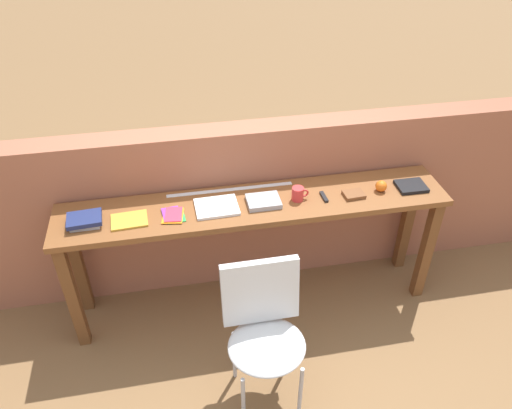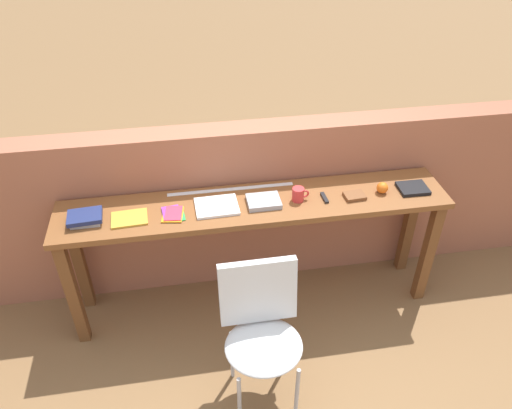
{
  "view_description": "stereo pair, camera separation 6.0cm",
  "coord_description": "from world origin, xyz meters",
  "px_view_note": "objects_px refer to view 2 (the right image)",
  "views": [
    {
      "loc": [
        -0.47,
        -2.21,
        2.73
      ],
      "look_at": [
        0.0,
        0.25,
        0.9
      ],
      "focal_mm": 35.0,
      "sensor_mm": 36.0,
      "label": 1
    },
    {
      "loc": [
        -0.41,
        -2.22,
        2.73
      ],
      "look_at": [
        0.0,
        0.25,
        0.9
      ],
      "focal_mm": 35.0,
      "sensor_mm": 36.0,
      "label": 2
    }
  ],
  "objects_px": {
    "chair_white_moulded": "(262,328)",
    "book_open_centre": "(217,206)",
    "mug": "(299,194)",
    "leather_journal_brown": "(355,196)",
    "magazine_cycling": "(129,218)",
    "sports_ball_small": "(382,188)",
    "book_repair_rightmost": "(413,188)",
    "pamphlet_pile_colourful": "(173,214)",
    "multitool_folded": "(324,198)",
    "book_stack_leftmost": "(85,218)"
  },
  "relations": [
    {
      "from": "book_stack_leftmost",
      "to": "book_open_centre",
      "type": "bearing_deg",
      "value": 1.12
    },
    {
      "from": "pamphlet_pile_colourful",
      "to": "book_repair_rightmost",
      "type": "bearing_deg",
      "value": 0.62
    },
    {
      "from": "book_stack_leftmost",
      "to": "magazine_cycling",
      "type": "height_order",
      "value": "book_stack_leftmost"
    },
    {
      "from": "book_open_centre",
      "to": "pamphlet_pile_colourful",
      "type": "bearing_deg",
      "value": -175.42
    },
    {
      "from": "leather_journal_brown",
      "to": "sports_ball_small",
      "type": "height_order",
      "value": "sports_ball_small"
    },
    {
      "from": "magazine_cycling",
      "to": "book_repair_rightmost",
      "type": "relative_size",
      "value": 1.14
    },
    {
      "from": "magazine_cycling",
      "to": "book_stack_leftmost",
      "type": "bearing_deg",
      "value": 172.73
    },
    {
      "from": "leather_journal_brown",
      "to": "pamphlet_pile_colourful",
      "type": "bearing_deg",
      "value": 175.78
    },
    {
      "from": "book_stack_leftmost",
      "to": "book_repair_rightmost",
      "type": "height_order",
      "value": "book_stack_leftmost"
    },
    {
      "from": "leather_journal_brown",
      "to": "book_stack_leftmost",
      "type": "bearing_deg",
      "value": 175.36
    },
    {
      "from": "pamphlet_pile_colourful",
      "to": "mug",
      "type": "bearing_deg",
      "value": 1.77
    },
    {
      "from": "book_open_centre",
      "to": "book_repair_rightmost",
      "type": "relative_size",
      "value": 1.41
    },
    {
      "from": "pamphlet_pile_colourful",
      "to": "leather_journal_brown",
      "type": "height_order",
      "value": "leather_journal_brown"
    },
    {
      "from": "chair_white_moulded",
      "to": "magazine_cycling",
      "type": "height_order",
      "value": "magazine_cycling"
    },
    {
      "from": "sports_ball_small",
      "to": "leather_journal_brown",
      "type": "bearing_deg",
      "value": -173.0
    },
    {
      "from": "chair_white_moulded",
      "to": "sports_ball_small",
      "type": "relative_size",
      "value": 11.99
    },
    {
      "from": "magazine_cycling",
      "to": "multitool_folded",
      "type": "xyz_separation_m",
      "value": [
        1.22,
        0.01,
        0.0
      ]
    },
    {
      "from": "chair_white_moulded",
      "to": "book_stack_leftmost",
      "type": "relative_size",
      "value": 4.22
    },
    {
      "from": "book_open_centre",
      "to": "leather_journal_brown",
      "type": "distance_m",
      "value": 0.88
    },
    {
      "from": "mug",
      "to": "sports_ball_small",
      "type": "bearing_deg",
      "value": -0.58
    },
    {
      "from": "sports_ball_small",
      "to": "book_repair_rightmost",
      "type": "distance_m",
      "value": 0.21
    },
    {
      "from": "pamphlet_pile_colourful",
      "to": "sports_ball_small",
      "type": "bearing_deg",
      "value": 0.8
    },
    {
      "from": "chair_white_moulded",
      "to": "multitool_folded",
      "type": "distance_m",
      "value": 0.93
    },
    {
      "from": "pamphlet_pile_colourful",
      "to": "sports_ball_small",
      "type": "xyz_separation_m",
      "value": [
        1.35,
        0.02,
        0.03
      ]
    },
    {
      "from": "sports_ball_small",
      "to": "book_repair_rightmost",
      "type": "bearing_deg",
      "value": -0.55
    },
    {
      "from": "magazine_cycling",
      "to": "multitool_folded",
      "type": "bearing_deg",
      "value": -2.67
    },
    {
      "from": "book_open_centre",
      "to": "multitool_folded",
      "type": "distance_m",
      "value": 0.69
    },
    {
      "from": "multitool_folded",
      "to": "leather_journal_brown",
      "type": "bearing_deg",
      "value": -4.88
    },
    {
      "from": "magazine_cycling",
      "to": "chair_white_moulded",
      "type": "bearing_deg",
      "value": -46.6
    },
    {
      "from": "leather_journal_brown",
      "to": "mug",
      "type": "bearing_deg",
      "value": 171.43
    },
    {
      "from": "magazine_cycling",
      "to": "book_repair_rightmost",
      "type": "distance_m",
      "value": 1.82
    },
    {
      "from": "book_stack_leftmost",
      "to": "pamphlet_pile_colourful",
      "type": "relative_size",
      "value": 1.12
    },
    {
      "from": "leather_journal_brown",
      "to": "book_repair_rightmost",
      "type": "bearing_deg",
      "value": -0.94
    },
    {
      "from": "magazine_cycling",
      "to": "multitool_folded",
      "type": "relative_size",
      "value": 1.96
    },
    {
      "from": "magazine_cycling",
      "to": "multitool_folded",
      "type": "distance_m",
      "value": 1.22
    },
    {
      "from": "book_stack_leftmost",
      "to": "pamphlet_pile_colourful",
      "type": "bearing_deg",
      "value": -1.59
    },
    {
      "from": "chair_white_moulded",
      "to": "book_repair_rightmost",
      "type": "bearing_deg",
      "value": 31.13
    },
    {
      "from": "multitool_folded",
      "to": "sports_ball_small",
      "type": "relative_size",
      "value": 1.48
    },
    {
      "from": "chair_white_moulded",
      "to": "mug",
      "type": "relative_size",
      "value": 8.1
    },
    {
      "from": "book_stack_leftmost",
      "to": "multitool_folded",
      "type": "relative_size",
      "value": 1.92
    },
    {
      "from": "book_repair_rightmost",
      "to": "chair_white_moulded",
      "type": "bearing_deg",
      "value": -147.96
    },
    {
      "from": "magazine_cycling",
      "to": "pamphlet_pile_colourful",
      "type": "height_order",
      "value": "pamphlet_pile_colourful"
    },
    {
      "from": "mug",
      "to": "multitool_folded",
      "type": "height_order",
      "value": "mug"
    },
    {
      "from": "mug",
      "to": "leather_journal_brown",
      "type": "relative_size",
      "value": 0.85
    },
    {
      "from": "chair_white_moulded",
      "to": "book_repair_rightmost",
      "type": "height_order",
      "value": "book_repair_rightmost"
    },
    {
      "from": "multitool_folded",
      "to": "leather_journal_brown",
      "type": "distance_m",
      "value": 0.2
    },
    {
      "from": "chair_white_moulded",
      "to": "book_open_centre",
      "type": "xyz_separation_m",
      "value": [
        -0.17,
        0.69,
        0.36
      ]
    },
    {
      "from": "sports_ball_small",
      "to": "mug",
      "type": "bearing_deg",
      "value": 179.42
    },
    {
      "from": "multitool_folded",
      "to": "magazine_cycling",
      "type": "bearing_deg",
      "value": -179.3
    },
    {
      "from": "book_stack_leftmost",
      "to": "sports_ball_small",
      "type": "bearing_deg",
      "value": 0.13
    }
  ]
}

